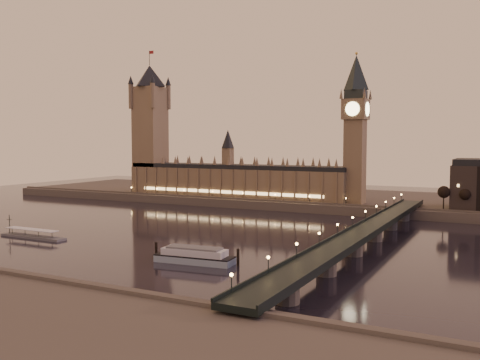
{
  "coord_description": "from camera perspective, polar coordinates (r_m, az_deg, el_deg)",
  "views": [
    {
      "loc": [
        152.24,
        -243.76,
        49.54
      ],
      "look_at": [
        8.82,
        35.0,
        26.45
      ],
      "focal_mm": 40.0,
      "sensor_mm": 36.0,
      "label": 1
    }
  ],
  "objects": [
    {
      "name": "bare_tree_0",
      "position": [
        356.47,
        20.82,
        -1.43
      ],
      "size": [
        6.72,
        6.72,
        13.67
      ],
      "color": "black",
      "rests_on": "ground"
    },
    {
      "name": "bare_tree_1",
      "position": [
        355.26,
        22.96,
        -1.5
      ],
      "size": [
        6.72,
        6.72,
        13.67
      ],
      "color": "black",
      "rests_on": "ground"
    },
    {
      "name": "ground",
      "position": [
        291.63,
        -4.71,
        -5.58
      ],
      "size": [
        700.0,
        700.0,
        0.0
      ],
      "primitive_type": "plane",
      "color": "black",
      "rests_on": "ground"
    },
    {
      "name": "far_embankment",
      "position": [
        429.18,
        10.52,
        -2.08
      ],
      "size": [
        560.0,
        130.0,
        6.0
      ],
      "primitive_type": "cube",
      "color": "#423D35",
      "rests_on": "ground"
    },
    {
      "name": "moored_barge",
      "position": [
        219.56,
        -4.87,
        -8.05
      ],
      "size": [
        37.99,
        12.43,
        7.0
      ],
      "rotation": [
        0.0,
        0.0,
        0.1
      ],
      "color": "#8AA2B0",
      "rests_on": "ground"
    },
    {
      "name": "big_ben",
      "position": [
        378.02,
        12.22,
        6.3
      ],
      "size": [
        17.68,
        17.68,
        104.0
      ],
      "color": "brown",
      "rests_on": "ground"
    },
    {
      "name": "palace_of_westminster",
      "position": [
        413.31,
        -0.58,
        0.35
      ],
      "size": [
        180.0,
        26.62,
        52.0
      ],
      "color": "brown",
      "rests_on": "ground"
    },
    {
      "name": "westminster_bridge",
      "position": [
        255.01,
        13.13,
        -5.84
      ],
      "size": [
        13.2,
        260.0,
        15.3
      ],
      "color": "black",
      "rests_on": "ground"
    },
    {
      "name": "victoria_tower",
      "position": [
        455.44,
        -9.56,
        6.2
      ],
      "size": [
        31.68,
        31.68,
        118.0
      ],
      "color": "brown",
      "rests_on": "ground"
    },
    {
      "name": "pontoon_pier",
      "position": [
        293.92,
        -21.23,
        -5.55
      ],
      "size": [
        40.1,
        6.68,
        10.69
      ],
      "color": "#595B5E",
      "rests_on": "ground"
    }
  ]
}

